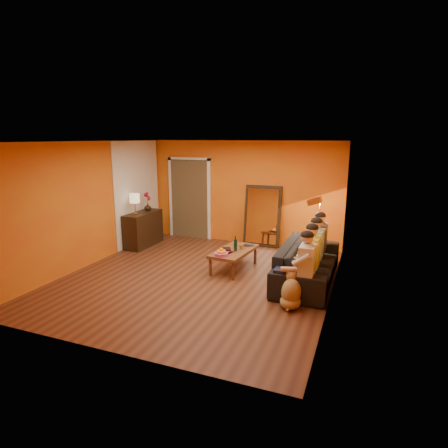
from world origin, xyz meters
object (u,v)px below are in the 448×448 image
at_px(person_far_left, 307,267).
at_px(laptop, 247,246).
at_px(mirror_frame, 262,216).
at_px(sofa, 308,262).
at_px(person_mid_right, 316,249).
at_px(sideboard, 143,229).
at_px(person_mid_left, 312,257).
at_px(dog, 291,289).
at_px(wine_bottle, 235,243).
at_px(coffee_table, 234,260).
at_px(floor_lamp, 319,232).
at_px(table_lamp, 135,204).
at_px(person_far_right, 320,242).
at_px(tumbler, 241,247).
at_px(vase, 148,207).

xyz_separation_m(person_far_left, laptop, (-1.46, 1.41, -0.18)).
xyz_separation_m(mirror_frame, laptop, (0.12, -1.57, -0.33)).
xyz_separation_m(sofa, person_far_left, (0.13, -1.00, 0.25)).
height_order(person_mid_right, laptop, person_mid_right).
bearing_deg(sofa, sideboard, 77.99).
relative_size(person_mid_left, person_mid_right, 1.00).
bearing_deg(dog, wine_bottle, 128.76).
bearing_deg(sofa, coffee_table, 87.61).
height_order(mirror_frame, dog, mirror_frame).
bearing_deg(sideboard, floor_lamp, 1.07).
height_order(person_far_left, person_mid_left, same).
height_order(table_lamp, person_far_right, table_lamp).
relative_size(table_lamp, tumbler, 4.93).
relative_size(person_far_left, person_far_right, 1.00).
height_order(coffee_table, person_far_left, person_far_left).
height_order(person_far_right, vase, person_far_right).
distance_m(person_far_right, tumbler, 1.60).
height_order(coffee_table, tumbler, tumbler).
bearing_deg(sideboard, sofa, -12.01).
height_order(sofa, person_mid_left, person_mid_left).
bearing_deg(vase, person_far_left, -26.22).
bearing_deg(sofa, tumbler, 82.51).
height_order(dog, vase, vase).
bearing_deg(sideboard, person_far_right, -3.30).
xyz_separation_m(person_far_right, laptop, (-1.46, -0.24, -0.18)).
distance_m(sideboard, person_far_right, 4.38).
bearing_deg(mirror_frame, person_mid_left, -56.99).
bearing_deg(person_far_left, person_mid_left, 90.00).
height_order(coffee_table, laptop, laptop).
bearing_deg(wine_bottle, person_far_right, 21.79).
height_order(dog, person_far_right, person_far_right).
xyz_separation_m(sofa, dog, (-0.06, -1.27, -0.05)).
bearing_deg(coffee_table, wine_bottle, -39.03).
bearing_deg(table_lamp, floor_lamp, 5.06).
bearing_deg(wine_bottle, tumbler, 67.62).
height_order(dog, wine_bottle, wine_bottle).
relative_size(floor_lamp, person_far_left, 1.18).
relative_size(coffee_table, vase, 6.62).
distance_m(floor_lamp, person_mid_right, 0.89).
height_order(table_lamp, vase, table_lamp).
bearing_deg(wine_bottle, table_lamp, 168.03).
distance_m(dog, person_far_left, 0.45).
relative_size(dog, vase, 3.29).
height_order(person_mid_left, laptop, person_mid_left).
xyz_separation_m(table_lamp, person_far_left, (4.37, -1.60, -0.49)).
bearing_deg(wine_bottle, dog, -42.31).
bearing_deg(person_mid_right, wine_bottle, -176.88).
bearing_deg(person_mid_right, sofa, -142.43).
bearing_deg(sideboard, person_far_left, -23.52).
bearing_deg(vase, wine_bottle, -22.30).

